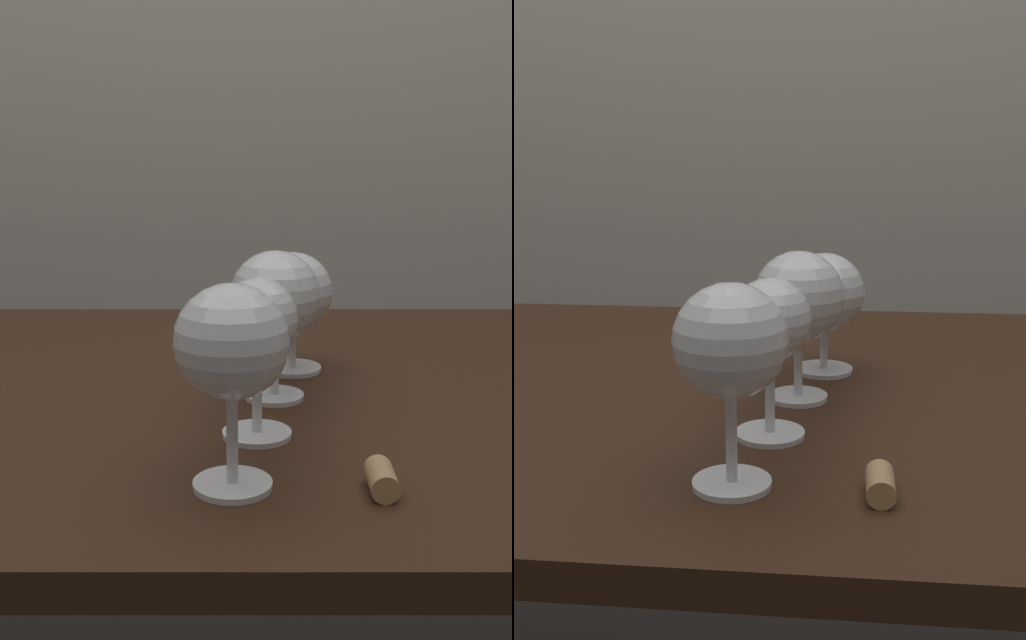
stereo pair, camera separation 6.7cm
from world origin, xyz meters
The scene contains 6 objects.
dining_table centered at (0.00, 0.00, 0.66)m, with size 1.55×0.76×0.75m.
wine_glass_amber centered at (0.07, -0.26, 0.86)m, with size 0.09×0.09×0.16m.
wine_glass_merlot centered at (0.09, -0.16, 0.85)m, with size 0.07×0.07×0.14m.
wine_glass_pinot centered at (0.11, -0.05, 0.85)m, with size 0.09×0.09×0.15m.
wine_glass_rose centered at (0.13, 0.05, 0.84)m, with size 0.09×0.09×0.14m.
cork centered at (0.18, -0.27, 0.76)m, with size 0.02×0.02×0.04m, color tan.
Camera 1 is at (0.09, -0.81, 1.01)m, focal length 43.04 mm.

